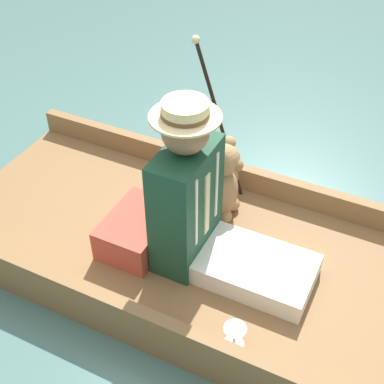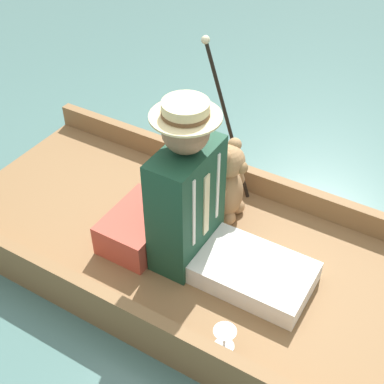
% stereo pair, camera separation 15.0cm
% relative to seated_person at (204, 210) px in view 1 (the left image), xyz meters
% --- Properties ---
extents(ground_plane, '(16.00, 16.00, 0.00)m').
position_rel_seated_person_xyz_m(ground_plane, '(-0.05, -0.10, -0.44)').
color(ground_plane, '#476B66').
extents(punt_boat, '(1.19, 2.62, 0.25)m').
position_rel_seated_person_xyz_m(punt_boat, '(-0.05, -0.10, -0.37)').
color(punt_boat, brown).
rests_on(punt_boat, ground_plane).
extents(seat_cushion, '(0.41, 0.29, 0.17)m').
position_rel_seated_person_xyz_m(seat_cushion, '(0.05, -0.35, -0.24)').
color(seat_cushion, '#B24738').
rests_on(seat_cushion, punt_boat).
extents(seated_person, '(0.40, 0.80, 0.87)m').
position_rel_seated_person_xyz_m(seated_person, '(0.00, 0.00, 0.00)').
color(seated_person, white).
rests_on(seated_person, punt_boat).
extents(teddy_bear, '(0.33, 0.19, 0.47)m').
position_rel_seated_person_xyz_m(teddy_bear, '(-0.35, -0.05, -0.10)').
color(teddy_bear, '#9E754C').
rests_on(teddy_bear, punt_boat).
extents(wine_glass, '(0.10, 0.10, 0.11)m').
position_rel_seated_person_xyz_m(wine_glass, '(0.40, 0.33, -0.24)').
color(wine_glass, silver).
rests_on(wine_glass, punt_boat).
extents(walking_cane, '(0.04, 0.32, 0.90)m').
position_rel_seated_person_xyz_m(walking_cane, '(-0.55, -0.19, 0.20)').
color(walking_cane, black).
rests_on(walking_cane, punt_boat).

